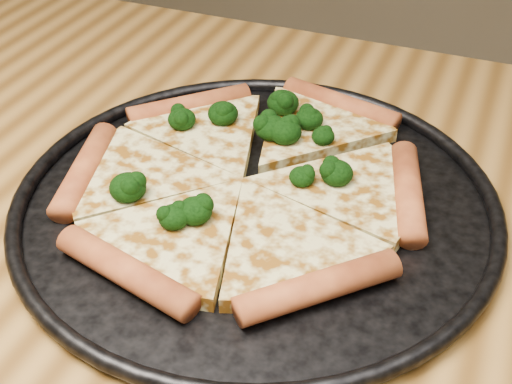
% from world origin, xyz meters
% --- Properties ---
extents(dining_table, '(1.20, 0.90, 0.75)m').
position_xyz_m(dining_table, '(0.00, 0.00, 0.66)').
color(dining_table, olive).
rests_on(dining_table, ground).
extents(pizza_pan, '(0.40, 0.40, 0.02)m').
position_xyz_m(pizza_pan, '(0.10, 0.10, 0.76)').
color(pizza_pan, black).
rests_on(pizza_pan, dining_table).
extents(pizza, '(0.32, 0.34, 0.02)m').
position_xyz_m(pizza, '(0.09, 0.11, 0.77)').
color(pizza, '#DDD287').
rests_on(pizza, pizza_pan).
extents(broccoli_florets, '(0.19, 0.22, 0.02)m').
position_xyz_m(broccoli_florets, '(0.08, 0.15, 0.78)').
color(broccoli_florets, black).
rests_on(broccoli_florets, pizza).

